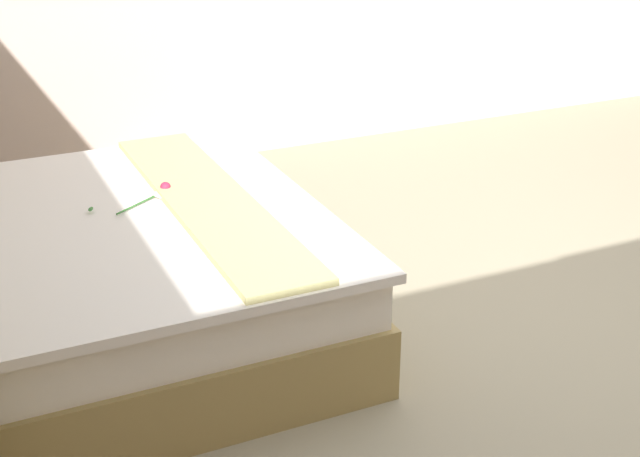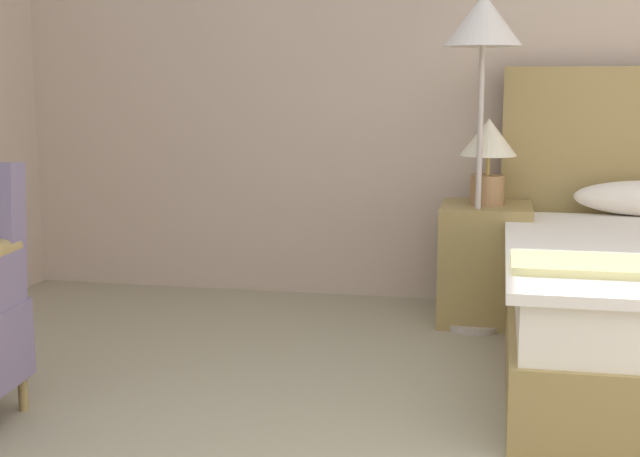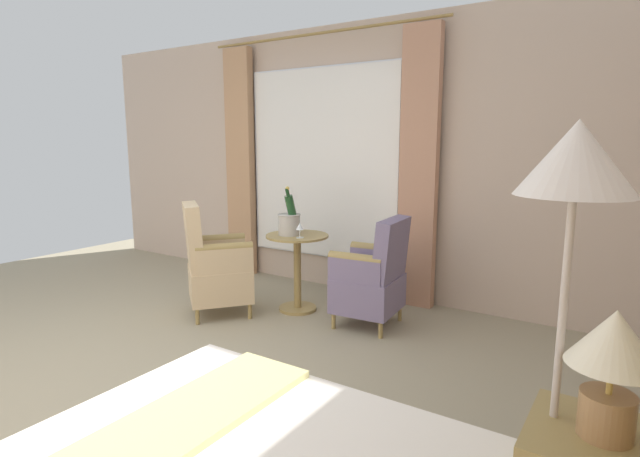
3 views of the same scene
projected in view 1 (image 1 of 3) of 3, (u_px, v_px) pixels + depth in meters
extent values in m
plane|color=#9D9176|center=(603.00, 326.00, 4.07)|extent=(8.10, 8.10, 0.00)
cube|color=#9C824A|center=(94.00, 311.00, 3.88)|extent=(1.89, 1.99, 0.31)
cube|color=white|center=(88.00, 257.00, 3.78)|extent=(1.83, 1.93, 0.22)
cube|color=white|center=(99.00, 227.00, 3.75)|extent=(1.93, 1.87, 0.04)
cube|color=#C8C17F|center=(209.00, 201.00, 3.92)|extent=(1.89, 0.36, 0.03)
cylinder|color=#2D6628|center=(142.00, 202.00, 3.92)|extent=(0.19, 0.27, 0.01)
sphere|color=#DB2342|center=(165.00, 187.00, 4.03)|extent=(0.05, 0.05, 0.05)
ellipsoid|color=#33702D|center=(91.00, 209.00, 3.83)|extent=(0.05, 0.04, 0.01)
cube|color=white|center=(165.00, 193.00, 4.01)|extent=(0.11, 0.13, 0.00)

